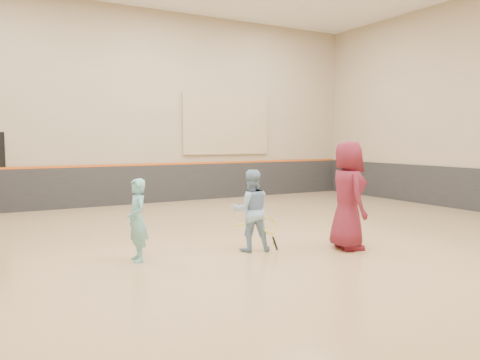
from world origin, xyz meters
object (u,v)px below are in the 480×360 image
instructor (251,210)px  young_man (348,195)px  girl (137,220)px  spare_racket (242,222)px

instructor → young_man: 1.80m
girl → young_man: bearing=75.6°
spare_racket → instructor: bearing=-115.6°
instructor → spare_racket: (1.10, 2.30, -0.67)m
instructor → spare_racket: size_ratio=2.15×
young_man → spare_racket: young_man is taller
instructor → young_man: (1.62, -0.72, 0.26)m
instructor → young_man: young_man is taller
girl → instructor: 2.02m
instructor → spare_racket: bearing=-97.2°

